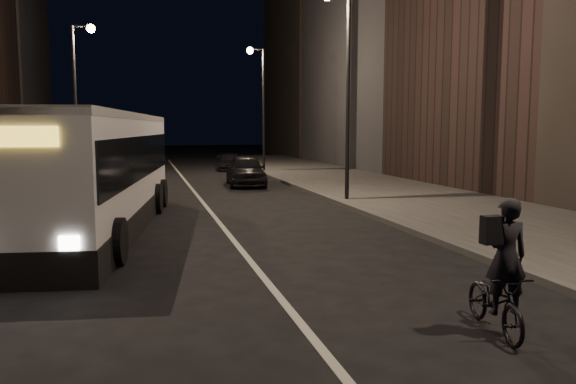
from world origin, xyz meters
TOP-DOWN VIEW (x-y plane):
  - ground at (0.00, 0.00)m, footprint 180.00×180.00m
  - sidewalk_right at (8.50, 14.00)m, footprint 7.00×70.00m
  - building_row_right at (16.00, 27.50)m, footprint 8.00×61.00m
  - streetlight_right_mid at (5.33, 12.00)m, footprint 1.20×0.44m
  - streetlight_right_far at (5.33, 28.00)m, footprint 1.20×0.44m
  - streetlight_left_far at (-5.33, 22.00)m, footprint 1.20×0.44m
  - city_bus at (-3.60, 8.08)m, footprint 4.34×12.85m
  - cyclist_on_bicycle at (2.67, -2.16)m, footprint 0.89×1.83m
  - car_near at (2.85, 19.66)m, footprint 2.26×4.79m
  - car_mid at (-3.60, 27.36)m, footprint 1.53×4.16m
  - car_far at (3.60, 30.52)m, footprint 2.05×4.09m

SIDE VIEW (x-z plane):
  - ground at x=0.00m, z-range 0.00..0.00m
  - sidewalk_right at x=8.50m, z-range 0.00..0.16m
  - car_far at x=3.60m, z-range 0.00..1.14m
  - cyclist_on_bicycle at x=2.67m, z-range -0.34..1.68m
  - car_mid at x=-3.60m, z-range 0.00..1.36m
  - car_near at x=2.85m, z-range 0.00..1.58m
  - city_bus at x=-3.60m, z-range 0.15..3.55m
  - streetlight_right_mid at x=5.33m, z-range 1.30..9.42m
  - streetlight_right_far at x=5.33m, z-range 1.30..9.42m
  - streetlight_left_far at x=-5.33m, z-range 1.30..9.42m
  - building_row_right at x=16.00m, z-range 0.00..21.00m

